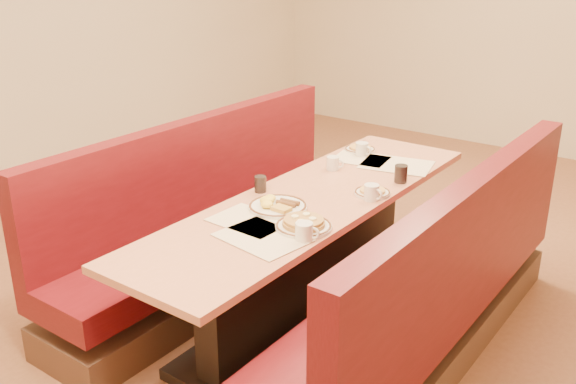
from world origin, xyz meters
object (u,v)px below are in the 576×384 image
Objects in this scene: pancake_plate at (304,225)px; coffee_mug_b at (333,163)px; coffee_mug_c at (372,192)px; diner_table at (311,259)px; booth_left at (215,229)px; coffee_mug_a at (305,232)px; booth_right at (431,300)px; soda_tumbler_mid at (401,174)px; coffee_mug_d at (362,149)px; soda_tumbler_near at (260,184)px; eggs_plate at (277,206)px.

coffee_mug_b is at bearing 113.33° from pancake_plate.
pancake_plate is 0.53m from coffee_mug_c.
pancake_plate is at bearing -61.31° from diner_table.
booth_left is 1.12m from coffee_mug_c.
coffee_mug_a is 1.02× the size of coffee_mug_c.
booth_right is 23.18× the size of coffee_mug_b.
soda_tumbler_mid is at bearing 26.37° from booth_left.
pancake_plate is (0.20, -0.37, 0.40)m from diner_table.
coffee_mug_b is 0.53m from coffee_mug_c.
booth_left is at bearing -120.71° from coffee_mug_d.
pancake_plate is (-0.53, -0.37, 0.41)m from booth_right.
coffee_mug_c is (-0.00, 0.63, -0.00)m from coffee_mug_a.
coffee_mug_a is 1.35m from coffee_mug_d.
coffee_mug_c is at bearing 24.57° from soda_tumbler_near.
soda_tumbler_near reaches higher than eggs_plate.
coffee_mug_c is at bearing -52.07° from coffee_mug_b.
booth_left is at bearing 160.10° from eggs_plate.
coffee_mug_c is (-0.45, 0.16, 0.43)m from booth_right.
coffee_mug_c reaches higher than eggs_plate.
pancake_plate is at bearing -95.25° from soda_tumbler_mid.
coffee_mug_d is (-0.88, 0.80, 0.43)m from booth_right.
diner_table is at bearing 19.76° from soda_tumbler_near.
soda_tumbler_near is (-0.13, -0.56, 0.00)m from coffee_mug_b.
eggs_plate is at bearing -114.17° from soda_tumbler_mid.
coffee_mug_b reaches higher than diner_table.
coffee_mug_b reaches higher than eggs_plate.
diner_table is at bearing -74.08° from coffee_mug_d.
diner_table is 21.23× the size of coffee_mug_a.
soda_tumbler_mid is at bearing 101.22° from coffee_mug_c.
soda_tumbler_near reaches higher than pancake_plate.
booth_right is 1.11m from soda_tumbler_near.
booth_left is 21.47× the size of coffee_mug_d.
booth_right is 24.10× the size of soda_tumbler_mid.
eggs_plate is 2.62× the size of coffee_mug_a.
soda_tumbler_mid is at bearing -29.51° from coffee_mug_d.
booth_right is (1.46, 0.00, 0.00)m from booth_left.
pancake_plate is (0.93, -0.37, 0.41)m from booth_left.
coffee_mug_b is 0.57m from soda_tumbler_near.
booth_right reaches higher than coffee_mug_b.
booth_right is at bearing -36.93° from coffee_mug_d.
coffee_mug_c and coffee_mug_d have the same top height.
soda_tumbler_mid is (-0.00, 0.34, 0.01)m from coffee_mug_c.
coffee_mug_c is (0.44, -0.30, 0.00)m from coffee_mug_b.
coffee_mug_b is 0.34m from coffee_mug_d.
coffee_mug_d is at bearing 137.78° from booth_right.
eggs_plate is at bearing -32.73° from soda_tumbler_near.
booth_right is 21.73× the size of coffee_mug_c.
eggs_plate is 2.68× the size of coffee_mug_c.
booth_right reaches higher than soda_tumbler_mid.
coffee_mug_d reaches higher than coffee_mug_b.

